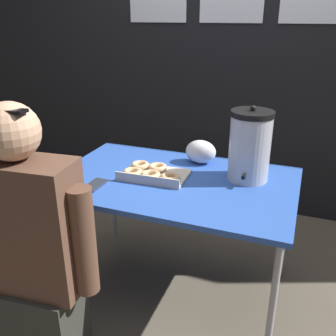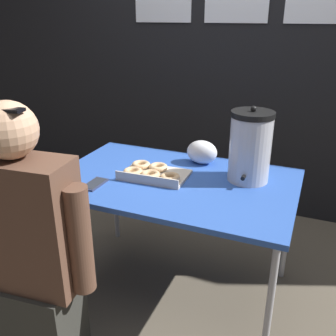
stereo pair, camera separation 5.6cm
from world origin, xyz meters
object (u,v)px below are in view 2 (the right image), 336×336
Objects in this scene: donut_box at (152,173)px; coffee_urn at (250,147)px; person_seated at (29,251)px; cell_phone at (95,184)px.

donut_box is 0.54m from coffee_urn.
person_seated reaches higher than coffee_urn.
coffee_urn reaches higher than donut_box.
cell_phone is 0.48m from person_seated.
coffee_urn reaches higher than cell_phone.
cell_phone is at bearing -101.86° from person_seated.
coffee_urn is 1.18m from person_seated.
coffee_urn is 2.57× the size of cell_phone.
person_seated is at bearing -95.51° from cell_phone.
cell_phone is (-0.23, -0.22, -0.02)m from donut_box.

